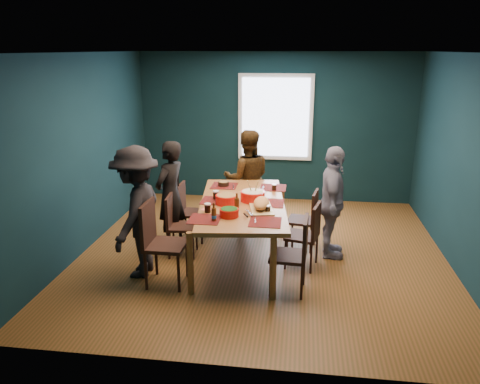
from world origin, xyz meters
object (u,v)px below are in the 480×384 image
Objects in this scene: chair_left_far at (188,207)px; chair_right_near at (296,249)px; bowl_salad at (227,199)px; person_near_left at (137,212)px; person_back at (247,179)px; chair_left_near at (158,237)px; person_right at (332,203)px; bowl_dumpling at (253,196)px; dining_table at (242,208)px; bowl_herbs at (229,212)px; chair_right_mid at (308,231)px; chair_left_mid at (176,221)px; chair_right_far at (308,215)px; person_far_left at (170,195)px; cutting_board at (261,204)px.

chair_right_near is (1.62, -1.40, 0.04)m from chair_left_far.
bowl_salad is (0.70, -0.71, 0.39)m from chair_left_far.
person_back is at bearing 150.92° from person_near_left.
chair_left_near is at bearing -176.51° from chair_right_near.
chair_right_near is 1.19m from person_right.
person_near_left is at bearing -154.86° from bowl_dumpling.
dining_table is 0.59m from bowl_herbs.
person_right reaches higher than chair_right_mid.
person_back reaches higher than chair_left_mid.
person_right reaches higher than chair_left_mid.
person_near_left is at bearing -142.78° from chair_right_far.
chair_left_mid reaches higher than dining_table.
person_far_left reaches higher than dining_table.
dining_table is at bearing 104.76° from person_right.
bowl_salad is at bearing -153.58° from bowl_dumpling.
bowl_herbs reaches higher than chair_right_mid.
chair_right_far is 0.52× the size of person_near_left.
chair_right_mid reaches higher than chair_left_far.
bowl_herbs reaches higher than chair_right_far.
cutting_board is at bearing 40.73° from bowl_herbs.
person_far_left is 5.37× the size of bowl_salad.
chair_right_near is at bearing -55.06° from bowl_dumpling.
dining_table is at bearing 81.30° from bowl_herbs.
person_near_left is (-2.41, -0.86, 0.06)m from person_right.
dining_table is 1.47× the size of person_far_left.
dining_table is at bearing 82.28° from person_back.
chair_left_mid is at bearing -155.71° from chair_right_far.
person_far_left is at bearing 154.69° from bowl_salad.
chair_left_mid is 0.55× the size of person_right.
cutting_board is (-0.45, 0.52, 0.35)m from chair_right_near.
chair_right_near reaches higher than chair_left_mid.
bowl_herbs is at bearing -54.40° from chair_left_far.
person_back is 4.81× the size of bowl_dumpling.
person_right is 6.63× the size of bowl_herbs.
cutting_board reaches higher than bowl_herbs.
cutting_board is (-0.60, -0.76, 0.39)m from chair_right_far.
bowl_salad reaches higher than chair_right_far.
person_back reaches higher than chair_left_near.
chair_left_far is 1.51m from cutting_board.
person_right is 2.56m from person_near_left.
cutting_board is (1.51, 0.31, 0.07)m from person_near_left.
chair_left_mid is 0.98× the size of chair_right_mid.
chair_left_mid is at bearing -171.73° from chair_right_mid.
chair_right_mid is 0.53× the size of person_near_left.
bowl_dumpling reaches higher than chair_right_far.
person_near_left reaches higher than chair_right_far.
bowl_salad is 0.89× the size of bowl_dumpling.
person_back is at bearing 85.73° from bowl_salad.
cutting_board is (1.19, -0.31, 0.39)m from chair_left_mid.
bowl_salad is at bearing 117.03° from person_near_left.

